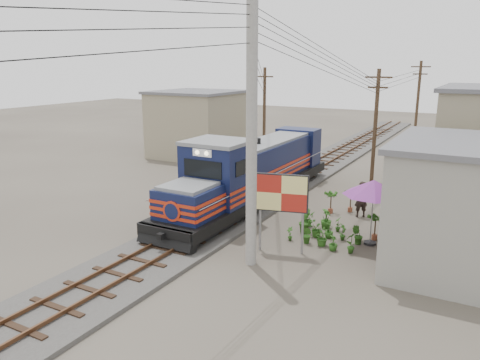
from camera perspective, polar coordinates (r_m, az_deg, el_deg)
The scene contains 14 objects.
ground at distance 20.01m, azimuth -6.99°, elevation -7.54°, with size 120.00×120.00×0.00m, color #473F35.
ballast at distance 28.27m, azimuth 4.90°, elevation -0.83°, with size 3.60×70.00×0.16m, color #595651.
track at distance 28.22m, azimuth 4.91°, elevation -0.48°, with size 1.15×70.00×0.12m.
locomotive at distance 24.70m, azimuth 1.52°, elevation 0.82°, with size 2.81×15.27×3.78m.
utility_pole_main at distance 16.50m, azimuth 1.42°, elevation 5.92°, with size 0.40×0.40×10.00m.
wooden_pole_mid at distance 29.94m, azimuth 16.17°, elevation 6.53°, with size 1.60×0.24×7.00m.
wooden_pole_far at distance 43.57m, azimuth 20.82°, elevation 8.73°, with size 1.60×0.24×7.50m.
wooden_pole_left at distance 36.86m, azimuth 2.98°, elevation 8.40°, with size 1.60×0.24×7.00m.
power_lines at distance 26.00m, azimuth 3.56°, elevation 14.57°, with size 9.65×19.00×3.30m.
shophouse_left at distance 37.75m, azimuth -5.28°, elevation 6.86°, with size 6.30×6.30×5.20m.
billboard at distance 18.21m, azimuth 5.10°, elevation -1.87°, with size 2.03×0.63×3.20m.
market_umbrella at distance 19.66m, azimuth 16.00°, elevation -0.93°, with size 3.13×3.13×2.77m.
vendor at distance 23.51m, azimuth 14.54°, elevation -2.28°, with size 0.65×0.43×1.79m, color black.
plant_nursery at distance 20.58m, azimuth 9.93°, elevation -5.84°, with size 3.21×2.86×1.09m.
Camera 1 is at (11.03, -14.99, 7.36)m, focal length 35.00 mm.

